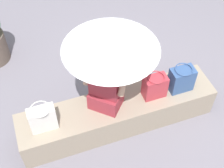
{
  "coord_description": "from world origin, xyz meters",
  "views": [
    {
      "loc": [
        -0.81,
        -2.07,
        3.34
      ],
      "look_at": [
        -0.07,
        0.02,
        0.76
      ],
      "focal_mm": 51.07,
      "sensor_mm": 36.0,
      "label": 1
    }
  ],
  "objects_px": {
    "tote_bag_canvas": "(181,79)",
    "parasol": "(111,40)",
    "shoulder_bag_spare": "(155,86)",
    "handbag_black": "(43,118)",
    "person_seated": "(106,82)"
  },
  "relations": [
    {
      "from": "shoulder_bag_spare",
      "to": "parasol",
      "type": "bearing_deg",
      "value": 170.7
    },
    {
      "from": "parasol",
      "to": "shoulder_bag_spare",
      "type": "bearing_deg",
      "value": -9.3
    },
    {
      "from": "parasol",
      "to": "shoulder_bag_spare",
      "type": "relative_size",
      "value": 3.41
    },
    {
      "from": "person_seated",
      "to": "shoulder_bag_spare",
      "type": "distance_m",
      "value": 0.62
    },
    {
      "from": "handbag_black",
      "to": "shoulder_bag_spare",
      "type": "xyz_separation_m",
      "value": [
        1.3,
        0.02,
        -0.01
      ]
    },
    {
      "from": "parasol",
      "to": "tote_bag_canvas",
      "type": "bearing_deg",
      "value": -6.26
    },
    {
      "from": "parasol",
      "to": "handbag_black",
      "type": "bearing_deg",
      "value": -172.95
    },
    {
      "from": "person_seated",
      "to": "handbag_black",
      "type": "xyz_separation_m",
      "value": [
        -0.73,
        -0.07,
        -0.22
      ]
    },
    {
      "from": "person_seated",
      "to": "parasol",
      "type": "height_order",
      "value": "parasol"
    },
    {
      "from": "tote_bag_canvas",
      "to": "parasol",
      "type": "bearing_deg",
      "value": 173.74
    },
    {
      "from": "person_seated",
      "to": "handbag_black",
      "type": "distance_m",
      "value": 0.76
    },
    {
      "from": "handbag_black",
      "to": "shoulder_bag_spare",
      "type": "height_order",
      "value": "handbag_black"
    },
    {
      "from": "parasol",
      "to": "handbag_black",
      "type": "distance_m",
      "value": 1.11
    },
    {
      "from": "tote_bag_canvas",
      "to": "shoulder_bag_spare",
      "type": "height_order",
      "value": "tote_bag_canvas"
    },
    {
      "from": "shoulder_bag_spare",
      "to": "person_seated",
      "type": "bearing_deg",
      "value": 174.45
    }
  ]
}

